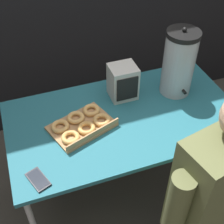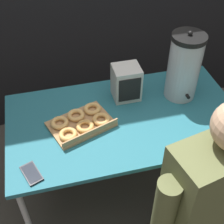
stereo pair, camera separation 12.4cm
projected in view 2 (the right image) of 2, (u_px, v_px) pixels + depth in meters
name	position (u px, v px, depth m)	size (l,w,h in m)	color
ground_plane	(122.00, 191.00, 2.35)	(12.00, 12.00, 0.00)	#4C473F
folding_table	(125.00, 124.00, 1.86)	(1.36, 0.75, 0.78)	#236675
donut_box	(81.00, 122.00, 1.76)	(0.40, 0.34, 0.05)	tan
coffee_urn	(184.00, 67.00, 1.84)	(0.20, 0.22, 0.44)	#B7B7BC
cell_phone	(31.00, 173.00, 1.52)	(0.11, 0.15, 0.01)	black
space_heater	(126.00, 83.00, 1.89)	(0.16, 0.15, 0.22)	silver
person_seated	(205.00, 212.00, 1.54)	(0.62, 0.33, 1.33)	#33332D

